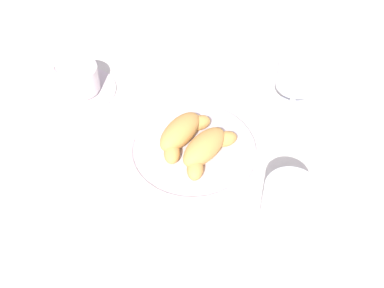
{
  "coord_description": "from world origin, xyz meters",
  "views": [
    {
      "loc": [
        0.54,
        0.23,
        0.71
      ],
      "look_at": [
        -0.02,
        0.01,
        0.03
      ],
      "focal_mm": 49.0,
      "sensor_mm": 36.0,
      "label": 1
    }
  ],
  "objects": [
    {
      "name": "pastry_plate",
      "position": [
        -0.02,
        0.01,
        0.01
      ],
      "size": [
        0.23,
        0.23,
        0.02
      ],
      "color": "silver",
      "rests_on": "ground_plane"
    },
    {
      "name": "croissant_large",
      "position": [
        -0.03,
        -0.02,
        0.04
      ],
      "size": [
        0.13,
        0.08,
        0.04
      ],
      "color": "#D6994C",
      "rests_on": "pastry_plate"
    },
    {
      "name": "croissant_small",
      "position": [
        -0.01,
        0.04,
        0.04
      ],
      "size": [
        0.13,
        0.09,
        0.04
      ],
      "color": "#D6994C",
      "rests_on": "pastry_plate"
    },
    {
      "name": "ground_plane",
      "position": [
        0.0,
        0.0,
        0.0
      ],
      "size": [
        2.2,
        2.2,
        0.0
      ],
      "primitive_type": "plane",
      "color": "silver"
    },
    {
      "name": "coffee_cup_near",
      "position": [
        -0.09,
        -0.26,
        0.03
      ],
      "size": [
        0.14,
        0.14,
        0.06
      ],
      "color": "silver",
      "rests_on": "ground_plane"
    },
    {
      "name": "juice_glass_right",
      "position": [
        0.09,
        0.2,
        0.09
      ],
      "size": [
        0.08,
        0.08,
        0.14
      ],
      "color": "white",
      "rests_on": "ground_plane"
    },
    {
      "name": "juice_glass_left",
      "position": [
        -0.2,
        0.14,
        0.09
      ],
      "size": [
        0.08,
        0.08,
        0.14
      ],
      "color": "white",
      "rests_on": "ground_plane"
    }
  ]
}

